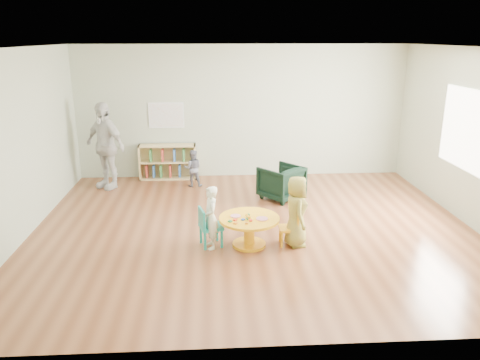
{
  "coord_description": "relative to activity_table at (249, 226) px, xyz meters",
  "views": [
    {
      "loc": [
        -0.65,
        -6.93,
        2.96
      ],
      "look_at": [
        -0.24,
        -0.3,
        0.9
      ],
      "focal_mm": 35.0,
      "sensor_mm": 36.0,
      "label": 1
    }
  ],
  "objects": [
    {
      "name": "room",
      "position": [
        0.14,
        0.65,
        1.59
      ],
      "size": [
        7.1,
        7.0,
        2.8
      ],
      "color": "brown",
      "rests_on": "ground"
    },
    {
      "name": "activity_table",
      "position": [
        0.0,
        0.0,
        0.0
      ],
      "size": [
        0.88,
        0.88,
        0.49
      ],
      "rotation": [
        0.0,
        0.0,
        -0.33
      ],
      "color": "#FFB315",
      "rests_on": "ground"
    },
    {
      "name": "kid_chair_left",
      "position": [
        -0.6,
        0.03,
        0.01
      ],
      "size": [
        0.38,
        0.38,
        0.58
      ],
      "rotation": [
        0.0,
        0.0,
        -1.31
      ],
      "color": "teal",
      "rests_on": "ground"
    },
    {
      "name": "kid_chair_right",
      "position": [
        0.62,
        0.01,
        -0.03
      ],
      "size": [
        0.28,
        0.28,
        0.51
      ],
      "rotation": [
        0.0,
        0.0,
        1.55
      ],
      "color": "#FFB315",
      "rests_on": "ground"
    },
    {
      "name": "bookshelf",
      "position": [
        -1.49,
        3.51,
        0.06
      ],
      "size": [
        1.2,
        0.3,
        0.75
      ],
      "color": "tan",
      "rests_on": "ground"
    },
    {
      "name": "alphabet_poster",
      "position": [
        -1.47,
        3.63,
        1.04
      ],
      "size": [
        0.74,
        0.01,
        0.54
      ],
      "color": "white",
      "rests_on": "ground"
    },
    {
      "name": "armchair",
      "position": [
        0.77,
        2.04,
        0.01
      ],
      "size": [
        0.97,
        0.98,
        0.64
      ],
      "primitive_type": "imported",
      "rotation": [
        0.0,
        0.0,
        3.84
      ],
      "color": "black",
      "rests_on": "ground"
    },
    {
      "name": "child_left",
      "position": [
        -0.55,
        -0.03,
        0.16
      ],
      "size": [
        0.28,
        0.37,
        0.93
      ],
      "primitive_type": "imported",
      "rotation": [
        0.0,
        0.0,
        -1.39
      ],
      "color": "white",
      "rests_on": "ground"
    },
    {
      "name": "child_right",
      "position": [
        0.68,
        -0.01,
        0.22
      ],
      "size": [
        0.35,
        0.53,
        1.05
      ],
      "primitive_type": "imported",
      "rotation": [
        0.0,
        0.0,
        1.61
      ],
      "color": "yellow",
      "rests_on": "ground"
    },
    {
      "name": "toddler",
      "position": [
        -0.92,
        2.91,
        0.07
      ],
      "size": [
        0.37,
        0.29,
        0.76
      ],
      "primitive_type": "imported",
      "rotation": [
        0.0,
        0.0,
        3.15
      ],
      "color": "#171E3A",
      "rests_on": "ground"
    },
    {
      "name": "adult_caretaker",
      "position": [
        -2.65,
        2.95,
        0.56
      ],
      "size": [
        1.07,
        0.95,
        1.73
      ],
      "primitive_type": "imported",
      "rotation": [
        0.0,
        0.0,
        -0.64
      ],
      "color": "silver",
      "rests_on": "ground"
    }
  ]
}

